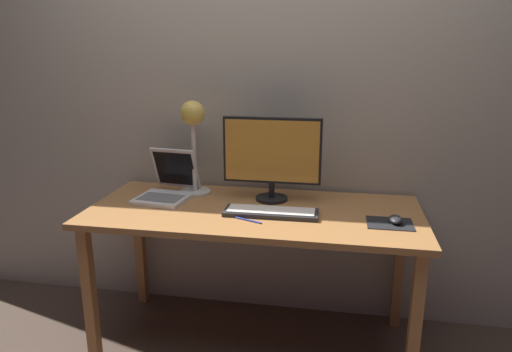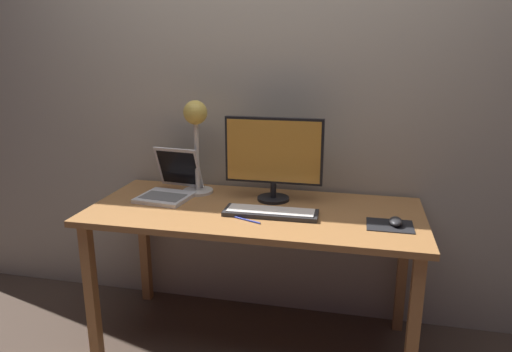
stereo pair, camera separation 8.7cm
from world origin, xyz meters
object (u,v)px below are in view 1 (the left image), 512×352
at_px(laptop, 169,184).
at_px(desk_lamp, 193,129).
at_px(keyboard_main, 271,212).
at_px(mouse, 396,219).
at_px(pen, 248,220).
at_px(monitor, 272,154).

height_order(laptop, desk_lamp, desk_lamp).
xyz_separation_m(keyboard_main, laptop, (-0.57, 0.18, 0.06)).
xyz_separation_m(desk_lamp, mouse, (1.01, -0.27, -0.33)).
height_order(keyboard_main, mouse, mouse).
bearing_deg(keyboard_main, mouse, -1.49).
xyz_separation_m(mouse, pen, (-0.65, -0.09, -0.02)).
xyz_separation_m(laptop, mouse, (1.13, -0.20, -0.05)).
relative_size(keyboard_main, mouse, 4.60).
xyz_separation_m(keyboard_main, pen, (-0.09, -0.10, -0.01)).
xyz_separation_m(keyboard_main, mouse, (0.56, -0.01, 0.01)).
bearing_deg(desk_lamp, keyboard_main, -29.80).
bearing_deg(pen, monitor, 79.52).
bearing_deg(mouse, monitor, 158.52).
bearing_deg(desk_lamp, monitor, -5.35).
bearing_deg(monitor, desk_lamp, 174.65).
bearing_deg(desk_lamp, pen, -44.76).
bearing_deg(pen, keyboard_main, 48.93).
xyz_separation_m(monitor, laptop, (-0.54, -0.03, -0.17)).
bearing_deg(desk_lamp, mouse, -15.05).
distance_m(monitor, keyboard_main, 0.32).
bearing_deg(monitor, keyboard_main, -82.42).
bearing_deg(monitor, laptop, -176.37).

